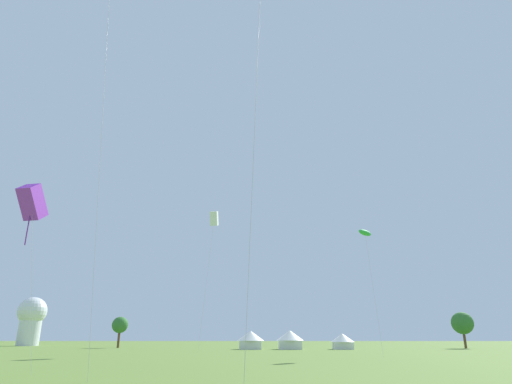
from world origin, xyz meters
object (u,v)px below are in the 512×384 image
Objects in this scene: observatory_dome at (31,318)px; festival_tent_right at (290,339)px; festival_tent_left at (342,340)px; tree_distant_right at (120,325)px; tree_distant_left at (462,323)px; kite_purple_box at (32,202)px; festival_tent_center at (251,339)px; kite_white_box at (214,219)px; kite_green_parafoil at (365,233)px.

festival_tent_right is at bearing -24.40° from observatory_dome.
observatory_dome reaches higher than festival_tent_right.
festival_tent_left is 0.69× the size of tree_distant_right.
tree_distant_right is at bearing 177.51° from tree_distant_left.
tree_distant_right is (-64.09, 2.79, -0.26)m from tree_distant_left.
kite_purple_box reaches higher than observatory_dome.
kite_purple_box is 76.62m from tree_distant_left.
tree_distant_left is (38.82, 6.31, 2.71)m from festival_tent_center.
kite_white_box is 25.45m from festival_tent_right.
tree_distant_left is (52.28, 55.67, -6.25)m from kite_purple_box.
kite_purple_box is at bearing -63.31° from observatory_dome.
festival_tent_right is 0.44× the size of observatory_dome.
tree_distant_left is (24.37, 31.80, -9.65)m from kite_green_parafoil.
observatory_dome is (-51.55, 26.39, 4.37)m from festival_tent_center.
tree_distant_left reaches higher than festival_tent_left.
observatory_dome is at bearing 167.47° from tree_distant_left.
kite_green_parafoil is 41.21m from tree_distant_left.
observatory_dome is at bearing 152.89° from festival_tent_center.
tree_distant_left reaches higher than tree_distant_right.
festival_tent_left is at bearing 87.66° from kite_green_parafoil.
festival_tent_left is at bearing -21.49° from observatory_dome.
festival_tent_left is (15.48, -0.00, -0.24)m from festival_tent_center.
kite_green_parafoil is 31.79m from festival_tent_center.
kite_white_box is 4.36× the size of festival_tent_center.
festival_tent_right is (-7.81, 25.49, -12.31)m from kite_green_parafoil.
kite_green_parafoil is at bearing -92.34° from festival_tent_left.
kite_white_box is 4.24× the size of festival_tent_right.
observatory_dome is (-67.03, 26.39, 4.60)m from festival_tent_left.
festival_tent_center is at bearing 119.54° from kite_green_parafoil.
kite_white_box is at bearing -49.89° from tree_distant_right.
observatory_dome reaches higher than festival_tent_center.
observatory_dome is at bearing 141.83° from kite_green_parafoil.
kite_green_parafoil is (27.91, 23.87, 3.40)m from kite_purple_box.
observatory_dome is (-38.08, 75.74, -4.59)m from kite_purple_box.
tree_distant_left is 64.15m from tree_distant_right.
festival_tent_left is at bearing -164.86° from tree_distant_left.
kite_purple_box is at bearing -112.16° from festival_tent_right.
observatory_dome is at bearing 146.66° from tree_distant_right.
festival_tent_center is at bearing 180.00° from festival_tent_left.
festival_tent_right is (11.78, 14.78, -17.04)m from kite_white_box.
tree_distant_left is (23.33, 6.31, 2.94)m from festival_tent_left.
festival_tent_right is at bearing 180.00° from festival_tent_left.
tree_distant_left is at bearing 52.53° from kite_green_parafoil.
tree_distant_right is at bearing 164.08° from festival_tent_right.
festival_tent_center is at bearing 74.74° from kite_purple_box.
kite_white_box is 5.09× the size of festival_tent_left.
festival_tent_center is 58.07m from observatory_dome.
tree_distant_right is (-20.11, 23.88, -14.64)m from kite_white_box.
tree_distant_right is at bearing 130.11° from kite_white_box.
tree_distant_left is (32.19, 6.31, 2.66)m from festival_tent_right.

